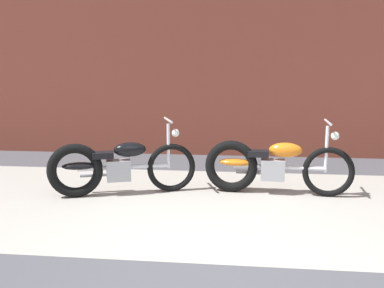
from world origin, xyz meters
name	(u,v)px	position (x,y,z in m)	size (l,w,h in m)	color
ground_plane	(217,265)	(0.00, 0.00, 0.00)	(80.00, 80.00, 0.00)	#47474C
sidewalk_slab	(224,203)	(0.00, 1.75, 0.00)	(36.00, 3.50, 0.01)	#9E998E
brick_building_wall	(232,26)	(0.00, 5.20, 2.57)	(36.00, 0.50, 5.14)	brown
motorcycle_black	(113,166)	(-1.52, 1.97, 0.40)	(1.93, 0.87, 1.03)	black
motorcycle_orange	(267,165)	(0.56, 2.27, 0.40)	(2.01, 0.58, 1.03)	black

